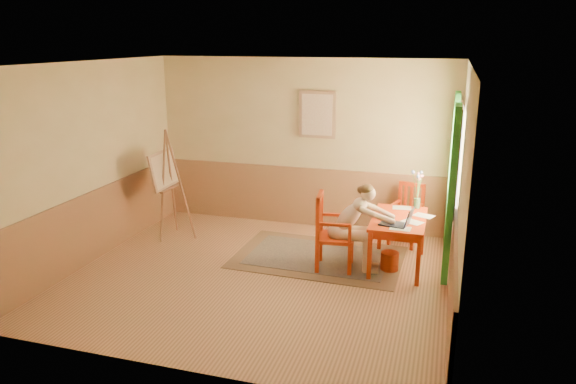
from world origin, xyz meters
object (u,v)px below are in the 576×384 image
(chair_back, at_px, (407,214))
(figure, at_px, (355,223))
(table, at_px, (399,224))
(chair_left, at_px, (331,232))
(easel, at_px, (166,174))
(laptop, at_px, (399,222))

(chair_back, xyz_separation_m, figure, (-0.61, -1.25, 0.21))
(table, bearing_deg, figure, -152.96)
(chair_left, height_order, figure, figure)
(easel, bearing_deg, laptop, -8.04)
(easel, bearing_deg, chair_back, 11.83)
(laptop, bearing_deg, chair_back, 89.04)
(table, bearing_deg, chair_left, -159.33)
(chair_left, bearing_deg, easel, 169.37)
(easel, bearing_deg, table, -3.00)
(table, xyz_separation_m, figure, (-0.56, -0.29, 0.05))
(table, distance_m, figure, 0.64)
(chair_back, xyz_separation_m, laptop, (-0.02, -1.29, 0.30))
(chair_back, relative_size, laptop, 2.06)
(chair_back, xyz_separation_m, easel, (-3.70, -0.77, 0.56))
(chair_left, bearing_deg, laptop, 0.16)
(table, relative_size, easel, 0.69)
(chair_left, distance_m, laptop, 0.93)
(figure, height_order, laptop, figure)
(chair_left, xyz_separation_m, figure, (0.31, 0.04, 0.15))
(chair_left, bearing_deg, chair_back, 54.64)
(chair_back, relative_size, easel, 0.54)
(chair_left, xyz_separation_m, chair_back, (0.92, 1.30, -0.06))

